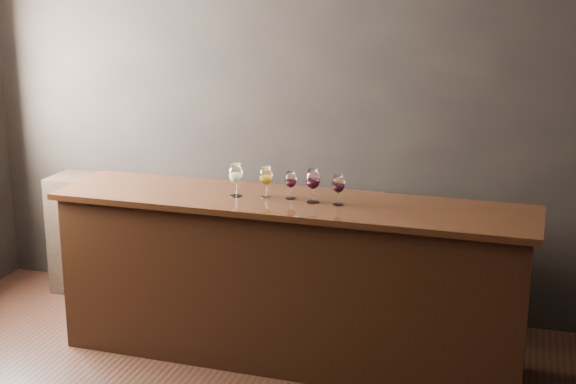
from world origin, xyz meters
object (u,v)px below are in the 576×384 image
(glass_red_c, at_px, (338,185))
(glass_red_b, at_px, (313,180))
(bar_counter, at_px, (290,283))
(glass_red_a, at_px, (291,180))
(back_bar_shelf, at_px, (209,245))
(glass_white, at_px, (236,174))
(glass_amber, at_px, (266,177))

(glass_red_c, bearing_deg, glass_red_b, 176.78)
(bar_counter, distance_m, glass_red_a, 0.68)
(glass_red_a, height_order, glass_red_c, glass_red_c)
(glass_red_a, xyz_separation_m, glass_red_b, (0.16, -0.05, 0.03))
(back_bar_shelf, xyz_separation_m, glass_white, (0.50, -0.73, 0.76))
(glass_amber, bearing_deg, glass_red_a, 4.13)
(bar_counter, distance_m, back_bar_shelf, 1.13)
(glass_red_a, relative_size, glass_red_c, 0.93)
(glass_white, bearing_deg, bar_counter, 1.37)
(back_bar_shelf, bearing_deg, glass_white, -55.63)
(bar_counter, distance_m, glass_white, 0.79)
(back_bar_shelf, xyz_separation_m, glass_red_b, (1.02, -0.74, 0.76))
(glass_white, bearing_deg, glass_red_b, -0.92)
(glass_red_b, distance_m, glass_red_c, 0.16)
(glass_white, xyz_separation_m, glass_red_b, (0.52, -0.01, 0.00))
(glass_amber, height_order, glass_red_b, glass_red_b)
(glass_white, height_order, glass_red_a, glass_white)
(glass_red_a, bearing_deg, glass_amber, -175.87)
(glass_white, distance_m, glass_red_a, 0.36)
(back_bar_shelf, height_order, glass_red_c, glass_red_c)
(bar_counter, relative_size, back_bar_shelf, 1.15)
(back_bar_shelf, relative_size, glass_amber, 13.04)
(back_bar_shelf, relative_size, glass_red_a, 14.75)
(glass_red_a, height_order, glass_red_b, glass_red_b)
(bar_counter, bearing_deg, glass_red_a, 96.42)
(back_bar_shelf, bearing_deg, glass_amber, -45.35)
(back_bar_shelf, distance_m, glass_red_b, 1.47)
(bar_counter, relative_size, glass_red_c, 15.64)
(glass_red_b, height_order, glass_red_c, glass_red_b)
(back_bar_shelf, distance_m, glass_red_c, 1.59)
(glass_white, xyz_separation_m, glass_red_c, (0.68, -0.02, -0.01))
(glass_amber, bearing_deg, glass_red_c, -5.59)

